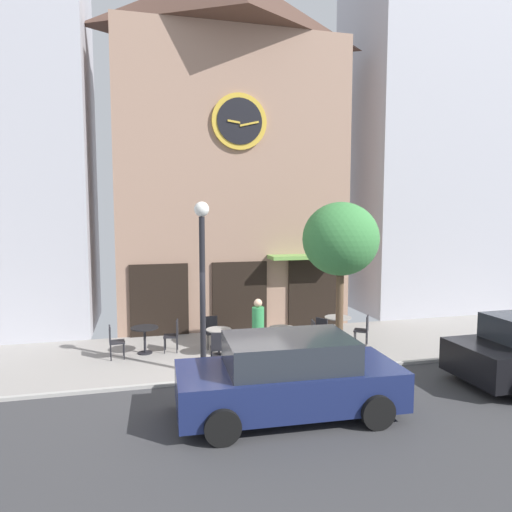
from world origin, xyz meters
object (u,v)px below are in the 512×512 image
parked_car_navy (289,377)px  street_tree (341,240)px  cafe_chair_mid_row (309,334)px  cafe_chair_under_awning (114,339)px  cafe_chair_curbside (174,333)px  cafe_table_leftmost (145,334)px  cafe_table_center_left (219,337)px  cafe_chair_outer (218,346)px  cafe_chair_near_lamp (261,329)px  cafe_chair_corner (323,330)px  street_lamp (203,288)px  cafe_table_center_right (282,335)px  cafe_chair_facing_wall (212,329)px  pedestrian_green (258,329)px  cafe_table_near_door (338,323)px

parked_car_navy → street_tree: bearing=50.4°
cafe_chair_mid_row → cafe_chair_under_awning: same height
cafe_chair_curbside → cafe_chair_mid_row: size_ratio=1.00×
street_tree → cafe_table_leftmost: 5.97m
cafe_table_center_left → cafe_chair_curbside: bearing=149.2°
cafe_table_center_left → cafe_chair_outer: (-0.15, -0.85, 0.01)m
cafe_chair_under_awning → cafe_chair_near_lamp: bearing=1.3°
cafe_chair_under_awning → cafe_chair_corner: bearing=-4.6°
parked_car_navy → cafe_chair_near_lamp: bearing=82.0°
street_lamp → cafe_table_center_left: 2.13m
cafe_table_center_right → cafe_chair_mid_row: bearing=-5.0°
street_tree → cafe_table_center_right: 3.12m
cafe_chair_outer → cafe_chair_mid_row: size_ratio=1.00×
cafe_table_center_right → cafe_chair_facing_wall: size_ratio=0.82×
street_lamp → cafe_chair_near_lamp: 3.09m
street_tree → cafe_table_center_right: (-1.30, 0.92, -2.69)m
cafe_chair_curbside → cafe_chair_under_awning: 1.63m
cafe_table_leftmost → cafe_chair_outer: 2.40m
cafe_table_center_right → cafe_chair_under_awning: cafe_chair_under_awning is taller
pedestrian_green → cafe_chair_under_awning: bearing=163.1°
cafe_table_center_right → cafe_chair_outer: (-1.89, -0.62, 0.00)m
street_lamp → pedestrian_green: (1.53, 0.59, -1.26)m
cafe_table_leftmost → parked_car_navy: 5.40m
cafe_table_center_right → pedestrian_green: 0.99m
cafe_table_near_door → cafe_chair_corner: size_ratio=0.89×
pedestrian_green → cafe_chair_curbside: bearing=146.6°
street_tree → cafe_chair_mid_row: size_ratio=4.67×
cafe_chair_mid_row → street_tree: bearing=-59.0°
cafe_table_center_left → cafe_chair_mid_row: size_ratio=0.83×
street_tree → cafe_chair_curbside: street_tree is taller
cafe_table_center_right → cafe_chair_near_lamp: (-0.40, 0.75, 0.00)m
cafe_table_center_left → cafe_table_near_door: (3.73, 0.45, 0.05)m
cafe_table_leftmost → cafe_chair_corner: 5.08m
cafe_table_center_right → cafe_chair_under_awning: 4.57m
cafe_chair_mid_row → cafe_chair_corner: 0.59m
cafe_table_leftmost → cafe_table_center_left: (1.97, -0.72, -0.02)m
street_tree → cafe_chair_facing_wall: (-3.11, 2.00, -2.68)m
street_lamp → cafe_chair_near_lamp: street_lamp is taller
cafe_table_leftmost → cafe_chair_outer: bearing=-40.7°
cafe_chair_corner → cafe_chair_under_awning: 5.86m
street_lamp → cafe_chair_near_lamp: bearing=43.0°
cafe_table_center_left → street_tree: bearing=-20.6°
street_tree → cafe_chair_outer: (-3.19, 0.30, -2.68)m
cafe_table_center_right → cafe_chair_mid_row: cafe_chair_mid_row is taller
cafe_table_leftmost → cafe_chair_near_lamp: 3.31m
street_lamp → cafe_chair_facing_wall: (0.53, 2.13, -1.60)m
cafe_chair_mid_row → cafe_table_center_right: bearing=175.0°
cafe_chair_under_awning → pedestrian_green: bearing=-16.9°
cafe_table_leftmost → cafe_chair_facing_wall: (1.90, 0.14, -0.01)m
cafe_table_leftmost → cafe_table_center_right: 3.83m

